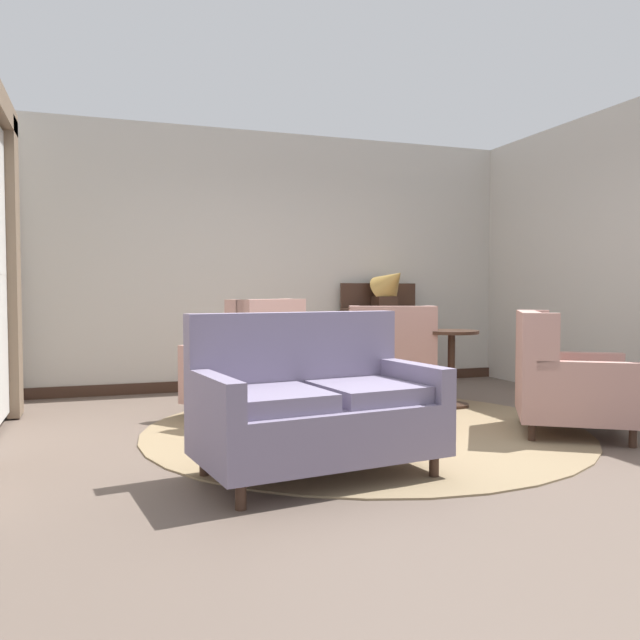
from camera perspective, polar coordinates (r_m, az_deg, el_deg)
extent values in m
plane|color=brown|center=(5.01, 5.29, -10.37)|extent=(8.00, 8.00, 0.00)
cube|color=#BCB7AD|center=(7.55, -3.53, 5.27)|extent=(5.88, 0.08, 2.96)
cube|color=#BCB7AD|center=(7.21, 23.67, 5.19)|extent=(0.08, 3.94, 2.96)
cube|color=#382319|center=(7.56, -3.38, -5.51)|extent=(5.72, 0.03, 0.12)
cylinder|color=#847051|center=(5.28, 3.93, -9.64)|extent=(3.55, 3.55, 0.01)
cube|color=#75604C|center=(6.29, -25.68, 4.19)|extent=(0.10, 0.32, 2.63)
cylinder|color=#382319|center=(5.24, 4.90, -4.51)|extent=(0.82, 0.82, 0.04)
cylinder|color=#382319|center=(5.27, 4.89, -6.93)|extent=(0.10, 0.10, 0.41)
cube|color=#382319|center=(5.39, 7.10, -9.08)|extent=(0.28, 0.08, 0.07)
cube|color=#382319|center=(5.46, 3.18, -8.91)|extent=(0.16, 0.28, 0.07)
cube|color=#382319|center=(5.10, 4.70, -9.75)|extent=(0.18, 0.28, 0.07)
cylinder|color=beige|center=(5.28, 4.57, -4.13)|extent=(0.10, 0.10, 0.02)
ellipsoid|color=beige|center=(5.27, 4.57, -2.79)|extent=(0.19, 0.19, 0.22)
cylinder|color=beige|center=(5.26, 4.58, -1.00)|extent=(0.07, 0.07, 0.10)
torus|color=beige|center=(5.25, 4.58, -0.43)|extent=(0.12, 0.12, 0.02)
cube|color=slate|center=(3.89, -0.10, -9.65)|extent=(1.52, 0.99, 0.32)
cube|color=slate|center=(4.12, -2.18, -3.00)|extent=(1.43, 0.33, 0.53)
cube|color=slate|center=(3.69, -4.20, -7.06)|extent=(0.65, 0.68, 0.10)
cube|color=slate|center=(3.97, 4.23, -6.37)|extent=(0.65, 0.68, 0.10)
cube|color=slate|center=(3.56, -9.29, -6.57)|extent=(0.21, 0.71, 0.21)
cube|color=slate|center=(4.14, 8.40, -5.26)|extent=(0.21, 0.71, 0.21)
cylinder|color=#382319|center=(3.43, -7.07, -15.29)|extent=(0.06, 0.06, 0.14)
cylinder|color=#382319|center=(4.00, 10.11, -12.72)|extent=(0.06, 0.06, 0.14)
cylinder|color=#382319|center=(4.02, -10.26, -12.64)|extent=(0.06, 0.06, 0.14)
cylinder|color=#382319|center=(4.51, 5.10, -10.92)|extent=(0.06, 0.06, 0.14)
cube|color=tan|center=(6.46, 6.18, -4.98)|extent=(1.03, 1.01, 0.27)
cube|color=tan|center=(6.10, 6.52, -1.45)|extent=(0.82, 0.40, 0.57)
cube|color=tan|center=(6.24, 9.73, -0.75)|extent=(0.16, 0.22, 0.44)
cube|color=tan|center=(6.16, 3.08, -0.76)|extent=(0.16, 0.22, 0.44)
cube|color=tan|center=(6.53, 9.31, -2.70)|extent=(0.32, 0.68, 0.23)
cube|color=tan|center=(6.46, 2.95, -2.73)|extent=(0.32, 0.68, 0.23)
cylinder|color=#382319|center=(6.84, 8.68, -6.31)|extent=(0.06, 0.06, 0.14)
cylinder|color=#382319|center=(6.77, 3.09, -6.37)|extent=(0.06, 0.06, 0.14)
cylinder|color=#382319|center=(6.23, 9.53, -7.18)|extent=(0.06, 0.06, 0.14)
cylinder|color=#382319|center=(6.16, 3.39, -7.27)|extent=(0.06, 0.06, 0.14)
cube|color=tan|center=(5.42, 21.74, -6.59)|extent=(1.18, 1.18, 0.27)
cube|color=tan|center=(5.33, 18.02, -2.22)|extent=(0.58, 0.79, 0.55)
cube|color=tan|center=(4.96, 19.39, -1.82)|extent=(0.22, 0.19, 0.42)
cube|color=tan|center=(5.71, 18.66, -1.25)|extent=(0.22, 0.19, 0.42)
cube|color=tan|center=(5.03, 22.94, -4.58)|extent=(0.69, 0.49, 0.20)
cube|color=tan|center=(5.77, 21.76, -3.67)|extent=(0.69, 0.49, 0.20)
cylinder|color=#382319|center=(5.18, 26.08, -9.40)|extent=(0.06, 0.06, 0.14)
cylinder|color=#382319|center=(5.85, 24.63, -8.03)|extent=(0.06, 0.06, 0.14)
cylinder|color=#382319|center=(5.08, 18.33, -9.51)|extent=(0.06, 0.06, 0.14)
cylinder|color=#382319|center=(5.76, 17.78, -8.08)|extent=(0.06, 0.06, 0.14)
cube|color=tan|center=(5.79, -6.81, -5.74)|extent=(1.15, 1.14, 0.29)
cube|color=tan|center=(5.55, -4.20, -1.35)|extent=(0.73, 0.63, 0.62)
cube|color=tan|center=(5.89, -2.82, -0.39)|extent=(0.20, 0.22, 0.47)
cube|color=tan|center=(5.31, -7.32, -0.73)|extent=(0.20, 0.22, 0.47)
cube|color=tan|center=(6.08, -5.03, -2.91)|extent=(0.51, 0.60, 0.22)
cube|color=tan|center=(5.51, -9.61, -3.50)|extent=(0.51, 0.60, 0.22)
cylinder|color=#382319|center=(6.28, -7.13, -7.09)|extent=(0.06, 0.06, 0.14)
cylinder|color=#382319|center=(5.78, -11.37, -7.97)|extent=(0.06, 0.06, 0.14)
cylinder|color=#382319|center=(5.91, -2.32, -7.69)|extent=(0.06, 0.06, 0.14)
cylinder|color=#382319|center=(5.38, -6.40, -8.73)|extent=(0.06, 0.06, 0.14)
cylinder|color=#382319|center=(6.27, 11.63, -1.05)|extent=(0.52, 0.52, 0.03)
cylinder|color=#382319|center=(6.31, 11.60, -4.44)|extent=(0.07, 0.07, 0.72)
cylinder|color=#382319|center=(6.36, 11.57, -7.47)|extent=(0.34, 0.34, 0.04)
cube|color=#382319|center=(7.69, 5.67, -1.99)|extent=(0.98, 0.34, 0.82)
cube|color=#382319|center=(7.80, 5.22, 2.19)|extent=(0.98, 0.04, 0.30)
cube|color=#382319|center=(7.46, 2.97, -5.70)|extent=(0.06, 0.06, 0.10)
cube|color=#382319|center=(7.83, 8.96, -5.34)|extent=(0.06, 0.06, 0.10)
cube|color=#382319|center=(7.68, 2.28, -5.46)|extent=(0.06, 0.06, 0.10)
cube|color=#382319|center=(8.04, 8.14, -5.12)|extent=(0.06, 0.06, 0.10)
cube|color=#382319|center=(7.65, 5.75, 1.60)|extent=(0.24, 0.24, 0.14)
cone|color=#B28942|center=(7.60, 6.42, 3.43)|extent=(0.53, 0.61, 0.52)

